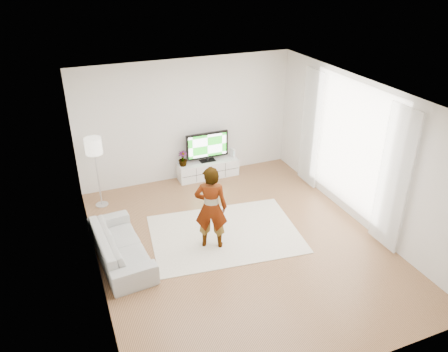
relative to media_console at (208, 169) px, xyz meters
name	(u,v)px	position (x,y,z in m)	size (l,w,h in m)	color
floor	(240,244)	(-0.40, -2.76, -0.20)	(6.00, 6.00, 0.00)	#AB754D
ceiling	(243,96)	(-0.40, -2.76, 2.60)	(6.00, 6.00, 0.00)	white
wall_left	(90,205)	(-2.90, -2.76, 1.20)	(0.02, 6.00, 2.80)	silver
wall_right	(362,154)	(2.10, -2.76, 1.20)	(0.02, 6.00, 2.80)	silver
wall_back	(187,120)	(-0.40, 0.24, 1.20)	(5.00, 0.02, 2.80)	silver
wall_front	(349,289)	(-0.40, -5.76, 1.20)	(5.00, 0.02, 2.80)	silver
window	(351,146)	(2.08, -2.46, 1.25)	(0.01, 2.60, 2.50)	white
curtain_near	(394,180)	(2.00, -3.76, 1.15)	(0.04, 0.70, 2.60)	white
curtain_far	(311,129)	(2.00, -1.16, 1.15)	(0.04, 0.70, 2.60)	white
media_console	(208,169)	(0.00, 0.00, 0.00)	(1.44, 0.41, 0.41)	white
television	(207,146)	(0.00, 0.03, 0.59)	(1.02, 0.20, 0.71)	black
game_console	(233,153)	(0.63, 0.00, 0.31)	(0.09, 0.17, 0.22)	white
potted_plant	(183,159)	(-0.61, 0.00, 0.38)	(0.20, 0.20, 0.35)	#3F7238
rug	(225,234)	(-0.53, -2.37, -0.20)	(2.76, 1.99, 0.01)	silver
player	(211,208)	(-0.90, -2.61, 0.60)	(0.58, 0.38, 1.59)	#334772
sofa	(121,245)	(-2.49, -2.38, 0.08)	(1.92, 0.75, 0.56)	beige
floor_lamp	(94,149)	(-2.55, -0.38, 1.09)	(0.34, 0.34, 1.53)	silver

